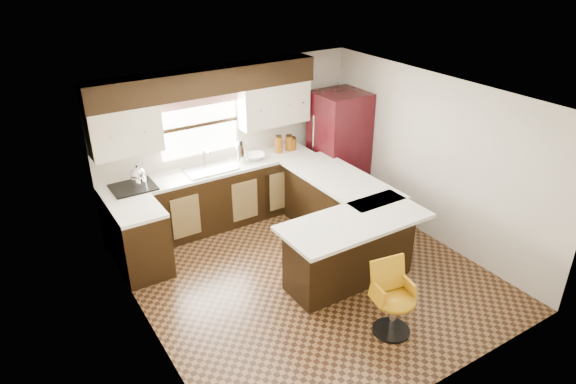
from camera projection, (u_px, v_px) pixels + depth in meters
floor at (309, 275)px, 6.80m from camera, size 4.40×4.40×0.00m
ceiling at (313, 99)px, 5.73m from camera, size 4.40×4.40×0.00m
wall_back at (230, 141)px, 7.93m from camera, size 4.40×0.00×4.40m
wall_front at (450, 288)px, 4.60m from camera, size 4.40×0.00×4.40m
wall_left at (143, 244)px, 5.26m from camera, size 0.00×4.40×4.40m
wall_right at (433, 159)px, 7.27m from camera, size 0.00×4.40×4.40m
base_cab_back at (215, 198)px, 7.82m from camera, size 3.30×0.60×0.90m
base_cab_left at (142, 243)px, 6.68m from camera, size 0.60×0.70×0.90m
counter_back at (213, 170)px, 7.61m from camera, size 3.30×0.60×0.04m
counter_left at (137, 211)px, 6.47m from camera, size 0.60×0.70×0.04m
soffit at (206, 81)px, 7.15m from camera, size 3.40×0.35×0.36m
upper_cab_left at (124, 131)px, 6.79m from camera, size 0.94×0.35×0.64m
upper_cab_right at (273, 104)px, 7.89m from camera, size 1.14×0.35×0.64m
window_pane at (199, 125)px, 7.52m from camera, size 1.20×0.02×0.90m
valance at (198, 100)px, 7.32m from camera, size 1.30×0.06×0.18m
sink at (210, 169)px, 7.56m from camera, size 0.75×0.45×0.03m
dishwasher at (281, 191)px, 8.09m from camera, size 0.58×0.03×0.78m
cooktop at (133, 187)px, 7.01m from camera, size 0.58×0.50×0.02m
peninsula_long at (336, 209)px, 7.50m from camera, size 0.60×1.95×0.90m
peninsula_return at (350, 251)px, 6.51m from camera, size 1.65×0.60×0.90m
counter_pen_long at (340, 179)px, 7.32m from camera, size 0.84×1.95×0.04m
counter_pen_return at (355, 222)px, 6.23m from camera, size 1.89×0.84×0.04m
refrigerator at (339, 147)px, 8.43m from camera, size 0.79×0.76×1.85m
bar_chair at (395, 300)px, 5.64m from camera, size 0.54×0.54×0.87m
kettle at (138, 175)px, 6.98m from camera, size 0.21×0.21×0.29m
percolator at (241, 153)px, 7.76m from camera, size 0.14×0.14×0.30m
mixing_bowl at (255, 156)px, 7.92m from camera, size 0.41×0.41×0.08m
canister_large at (279, 145)px, 8.11m from camera, size 0.12×0.12×0.26m
canister_med at (289, 143)px, 8.21m from camera, size 0.12×0.12×0.23m
canister_small at (292, 144)px, 8.25m from camera, size 0.13×0.13×0.18m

